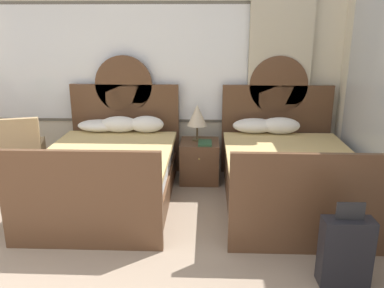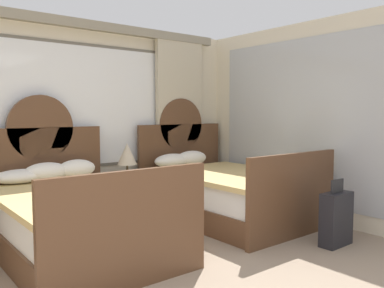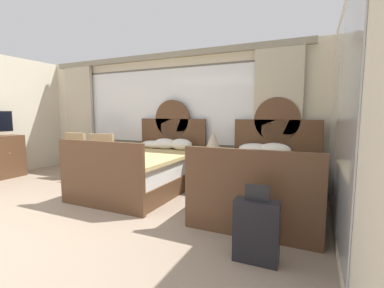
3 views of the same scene
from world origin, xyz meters
name	(u,v)px [view 1 (image 1 of 3)]	position (x,y,z in m)	size (l,w,h in m)	color
wall_back_window	(105,74)	(0.00, 3.60, 1.42)	(6.64, 0.22, 2.70)	beige
bed_near_window	(110,170)	(0.28, 2.45, 0.38)	(1.54, 2.23, 1.69)	brown
bed_near_mirror	(288,173)	(2.44, 2.44, 0.38)	(1.54, 2.23, 1.69)	brown
nightstand_between_beds	(200,161)	(1.36, 3.12, 0.28)	(0.53, 0.55, 0.56)	brown
table_lamp_on_nightstand	(197,116)	(1.33, 3.19, 0.91)	(0.27, 0.27, 0.50)	brown
book_on_nightstand	(205,143)	(1.44, 3.02, 0.58)	(0.18, 0.26, 0.03)	#285133
armchair_by_window_left	(22,151)	(-0.93, 2.74, 0.53)	(0.64, 0.64, 0.98)	tan
suitcase_on_floor	(345,251)	(2.62, 0.85, 0.30)	(0.42, 0.18, 0.74)	black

